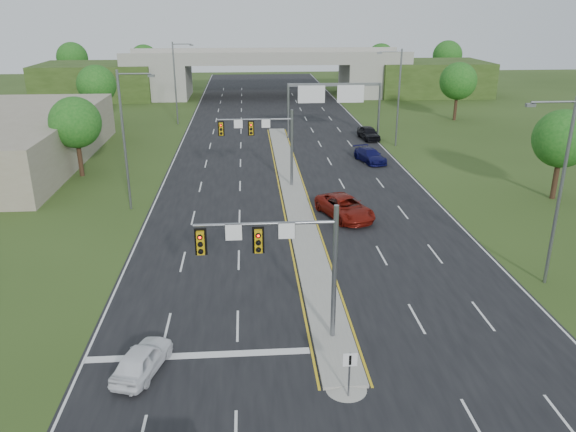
{
  "coord_description": "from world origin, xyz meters",
  "views": [
    {
      "loc": [
        -3.98,
        -23.68,
        15.45
      ],
      "look_at": [
        -1.5,
        9.42,
        3.0
      ],
      "focal_mm": 35.0,
      "sensor_mm": 36.0,
      "label": 1
    }
  ],
  "objects_px": {
    "signal_mast_near": "(287,253)",
    "car_far_c": "(369,133)",
    "car_white": "(142,359)",
    "car_far_a": "(345,207)",
    "keep_right_sign": "(350,367)",
    "car_far_b": "(370,155)",
    "sign_gantry": "(333,95)",
    "overpass": "(267,76)",
    "signal_mast_far": "(266,136)"
  },
  "relations": [
    {
      "from": "keep_right_sign",
      "to": "car_far_c",
      "type": "bearing_deg",
      "value": 77.11
    },
    {
      "from": "car_white",
      "to": "car_far_a",
      "type": "xyz_separation_m",
      "value": [
        12.37,
        18.81,
        0.16
      ]
    },
    {
      "from": "car_far_b",
      "to": "overpass",
      "type": "bearing_deg",
      "value": 85.38
    },
    {
      "from": "overpass",
      "to": "car_white",
      "type": "xyz_separation_m",
      "value": [
        -8.9,
        -82.07,
        -2.87
      ]
    },
    {
      "from": "signal_mast_near",
      "to": "car_far_a",
      "type": "xyz_separation_m",
      "value": [
        5.73,
        16.81,
        -3.88
      ]
    },
    {
      "from": "overpass",
      "to": "signal_mast_far",
      "type": "bearing_deg",
      "value": -92.35
    },
    {
      "from": "sign_gantry",
      "to": "overpass",
      "type": "bearing_deg",
      "value": 100.79
    },
    {
      "from": "car_far_a",
      "to": "car_far_b",
      "type": "bearing_deg",
      "value": 52.01
    },
    {
      "from": "car_far_b",
      "to": "sign_gantry",
      "type": "bearing_deg",
      "value": 85.17
    },
    {
      "from": "keep_right_sign",
      "to": "car_far_b",
      "type": "distance_m",
      "value": 38.46
    },
    {
      "from": "keep_right_sign",
      "to": "overpass",
      "type": "distance_m",
      "value": 84.55
    },
    {
      "from": "signal_mast_near",
      "to": "signal_mast_far",
      "type": "xyz_separation_m",
      "value": [
        0.0,
        25.0,
        0.0
      ]
    },
    {
      "from": "signal_mast_near",
      "to": "sign_gantry",
      "type": "bearing_deg",
      "value": 78.75
    },
    {
      "from": "signal_mast_near",
      "to": "car_far_c",
      "type": "bearing_deg",
      "value": 73.08
    },
    {
      "from": "signal_mast_far",
      "to": "car_white",
      "type": "xyz_separation_m",
      "value": [
        -6.64,
        -27.0,
        -4.05
      ]
    },
    {
      "from": "overpass",
      "to": "sign_gantry",
      "type": "bearing_deg",
      "value": -79.21
    },
    {
      "from": "overpass",
      "to": "car_far_c",
      "type": "relative_size",
      "value": 17.25
    },
    {
      "from": "signal_mast_near",
      "to": "car_far_c",
      "type": "relative_size",
      "value": 1.51
    },
    {
      "from": "keep_right_sign",
      "to": "car_far_b",
      "type": "bearing_deg",
      "value": 76.6
    },
    {
      "from": "overpass",
      "to": "car_far_a",
      "type": "distance_m",
      "value": 63.42
    },
    {
      "from": "keep_right_sign",
      "to": "car_far_a",
      "type": "height_order",
      "value": "keep_right_sign"
    },
    {
      "from": "signal_mast_far",
      "to": "car_far_b",
      "type": "bearing_deg",
      "value": 35.43
    },
    {
      "from": "overpass",
      "to": "car_far_b",
      "type": "bearing_deg",
      "value": -79.29
    },
    {
      "from": "signal_mast_far",
      "to": "overpass",
      "type": "distance_m",
      "value": 55.13
    },
    {
      "from": "sign_gantry",
      "to": "car_far_a",
      "type": "bearing_deg",
      "value": -96.51
    },
    {
      "from": "signal_mast_far",
      "to": "car_far_c",
      "type": "distance_m",
      "value": 23.18
    },
    {
      "from": "overpass",
      "to": "signal_mast_near",
      "type": "bearing_deg",
      "value": -91.62
    },
    {
      "from": "overpass",
      "to": "car_white",
      "type": "bearing_deg",
      "value": -96.19
    },
    {
      "from": "sign_gantry",
      "to": "overpass",
      "type": "distance_m",
      "value": 35.75
    },
    {
      "from": "sign_gantry",
      "to": "car_far_a",
      "type": "height_order",
      "value": "sign_gantry"
    },
    {
      "from": "car_white",
      "to": "car_far_a",
      "type": "relative_size",
      "value": 0.65
    },
    {
      "from": "sign_gantry",
      "to": "car_far_b",
      "type": "distance_m",
      "value": 13.05
    },
    {
      "from": "car_white",
      "to": "car_far_b",
      "type": "xyz_separation_m",
      "value": [
        17.81,
        34.95,
        0.04
      ]
    },
    {
      "from": "car_far_b",
      "to": "car_far_c",
      "type": "distance_m",
      "value": 10.85
    },
    {
      "from": "keep_right_sign",
      "to": "car_far_c",
      "type": "xyz_separation_m",
      "value": [
        11.0,
        48.05,
        -0.71
      ]
    },
    {
      "from": "signal_mast_near",
      "to": "car_far_a",
      "type": "relative_size",
      "value": 1.18
    },
    {
      "from": "signal_mast_near",
      "to": "car_far_b",
      "type": "bearing_deg",
      "value": 71.26
    },
    {
      "from": "signal_mast_far",
      "to": "car_far_c",
      "type": "bearing_deg",
      "value": 54.51
    },
    {
      "from": "signal_mast_near",
      "to": "sign_gantry",
      "type": "relative_size",
      "value": 0.6
    },
    {
      "from": "keep_right_sign",
      "to": "car_white",
      "type": "bearing_deg",
      "value": 164.59
    },
    {
      "from": "signal_mast_far",
      "to": "sign_gantry",
      "type": "relative_size",
      "value": 0.6
    },
    {
      "from": "car_white",
      "to": "overpass",
      "type": "bearing_deg",
      "value": -79.27
    },
    {
      "from": "signal_mast_far",
      "to": "car_far_c",
      "type": "height_order",
      "value": "signal_mast_far"
    },
    {
      "from": "car_far_c",
      "to": "sign_gantry",
      "type": "bearing_deg",
      "value": 155.22
    },
    {
      "from": "car_far_b",
      "to": "signal_mast_near",
      "type": "bearing_deg",
      "value": -124.06
    },
    {
      "from": "sign_gantry",
      "to": "car_white",
      "type": "relative_size",
      "value": 2.99
    },
    {
      "from": "sign_gantry",
      "to": "overpass",
      "type": "xyz_separation_m",
      "value": [
        -6.68,
        35.08,
        -1.69
      ]
    },
    {
      "from": "signal_mast_near",
      "to": "overpass",
      "type": "distance_m",
      "value": 80.11
    },
    {
      "from": "sign_gantry",
      "to": "car_far_b",
      "type": "height_order",
      "value": "sign_gantry"
    },
    {
      "from": "car_far_c",
      "to": "car_far_b",
      "type": "bearing_deg",
      "value": -107.97
    }
  ]
}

